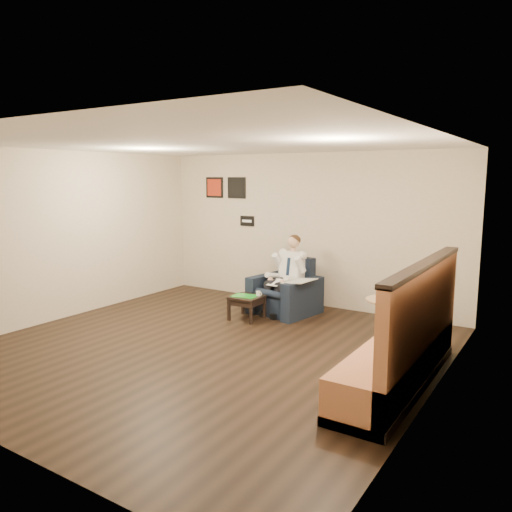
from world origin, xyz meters
The scene contains 18 objects.
ground centered at (0.00, 0.00, 0.00)m, with size 6.00×6.00×0.00m, color black.
wall_back centered at (0.00, 3.00, 1.40)m, with size 6.00×0.02×2.80m, color beige.
wall_left centered at (-3.00, 0.00, 1.40)m, with size 0.02×6.00×2.80m, color beige.
wall_right centered at (3.00, 0.00, 1.40)m, with size 0.02×6.00×2.80m, color beige.
ceiling centered at (0.00, 0.00, 2.80)m, with size 6.00×6.00×0.02m, color white.
seating_sign centered at (-1.30, 2.98, 1.50)m, with size 0.32×0.02×0.20m, color black.
art_print_left centered at (-2.10, 2.98, 2.15)m, with size 0.42×0.03×0.42m, color red.
art_print_right centered at (-1.55, 2.98, 2.15)m, with size 0.42×0.03×0.42m, color black.
armchair centered at (0.01, 2.18, 0.48)m, with size 0.98×0.98×0.95m, color black.
seated_man centered at (-0.01, 2.06, 0.65)m, with size 0.62×0.93×1.30m, color white, non-canonical shape.
lap_papers centered at (-0.02, 1.96, 0.58)m, with size 0.22×0.31×0.01m, color white.
newspaper centered at (0.39, 2.02, 0.65)m, with size 0.41×0.52×0.01m, color silver.
side_table centered at (-0.33, 1.50, 0.20)m, with size 0.49×0.49×0.40m, color black.
green_folder centered at (-0.35, 1.49, 0.40)m, with size 0.40×0.28×0.01m, color green.
coffee_mug centered at (-0.17, 1.61, 0.44)m, with size 0.07×0.07×0.08m, color white.
smartphone centered at (-0.29, 1.65, 0.40)m, with size 0.12×0.06×0.01m, color black.
banquette centered at (2.59, 0.22, 0.71)m, with size 0.67×2.79×1.43m, color #B36C45.
cafe_table centered at (2.13, 1.24, 0.36)m, with size 0.59×0.59×0.73m, color #9F7C56.
Camera 1 is at (4.16, -5.24, 2.36)m, focal length 35.00 mm.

